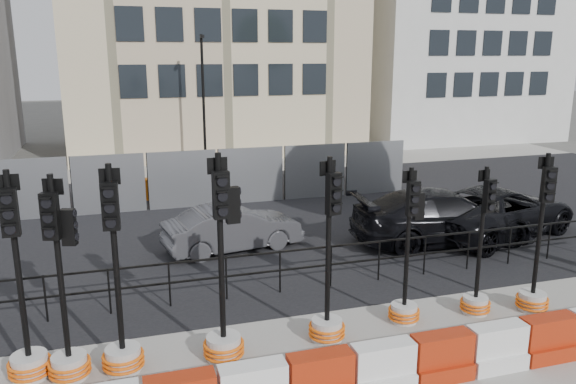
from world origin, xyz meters
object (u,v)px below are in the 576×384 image
object	(u,v)px
car_c	(443,217)
traffic_signal_h	(535,280)
traffic_signal_d	(224,314)
traffic_signal_a	(26,339)

from	to	relation	value
car_c	traffic_signal_h	bearing A→B (deg)	176.44
traffic_signal_d	traffic_signal_h	bearing A→B (deg)	-3.93
traffic_signal_d	car_c	distance (m)	8.32
traffic_signal_a	car_c	size ratio (longest dim) A/B	0.66
traffic_signal_a	traffic_signal_h	bearing A→B (deg)	-1.94
traffic_signal_a	car_c	xyz separation A→B (m)	(10.21, 4.08, 0.03)
traffic_signal_a	traffic_signal_h	world-z (taller)	traffic_signal_a
traffic_signal_a	traffic_signal_d	distance (m)	3.18
traffic_signal_a	traffic_signal_d	xyz separation A→B (m)	(3.16, -0.34, 0.15)
traffic_signal_d	car_c	world-z (taller)	traffic_signal_d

